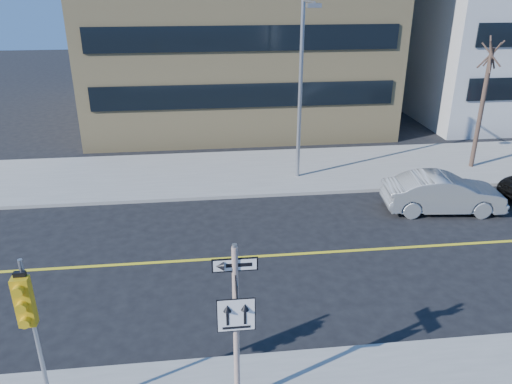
{
  "coord_description": "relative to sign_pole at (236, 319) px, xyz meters",
  "views": [
    {
      "loc": [
        -0.57,
        -10.94,
        8.98
      ],
      "look_at": [
        1.18,
        4.0,
        2.46
      ],
      "focal_mm": 35.0,
      "sensor_mm": 36.0,
      "label": 1
    }
  ],
  "objects": [
    {
      "name": "streetlight_a",
      "position": [
        4.0,
        13.27,
        2.32
      ],
      "size": [
        0.55,
        2.25,
        8.0
      ],
      "color": "gray",
      "rests_on": "far_sidewalk"
    },
    {
      "name": "ground",
      "position": [
        0.0,
        2.51,
        -2.44
      ],
      "size": [
        120.0,
        120.0,
        0.0
      ],
      "primitive_type": "plane",
      "color": "black",
      "rests_on": "ground"
    },
    {
      "name": "parked_car_b",
      "position": [
        9.26,
        9.3,
        -1.64
      ],
      "size": [
        2.18,
        4.96,
        1.59
      ],
      "primitive_type": "imported",
      "rotation": [
        0.0,
        0.0,
        1.46
      ],
      "color": "gray",
      "rests_on": "ground"
    },
    {
      "name": "traffic_signal",
      "position": [
        -4.0,
        -0.15,
        0.59
      ],
      "size": [
        0.32,
        0.45,
        4.0
      ],
      "color": "gray",
      "rests_on": "near_sidewalk"
    },
    {
      "name": "sign_pole",
      "position": [
        0.0,
        0.0,
        0.0
      ],
      "size": [
        0.92,
        0.92,
        4.06
      ],
      "color": "silver",
      "rests_on": "near_sidewalk"
    },
    {
      "name": "street_tree_west",
      "position": [
        13.0,
        13.81,
        3.09
      ],
      "size": [
        1.8,
        1.8,
        6.35
      ],
      "color": "#34261F",
      "rests_on": "far_sidewalk"
    }
  ]
}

